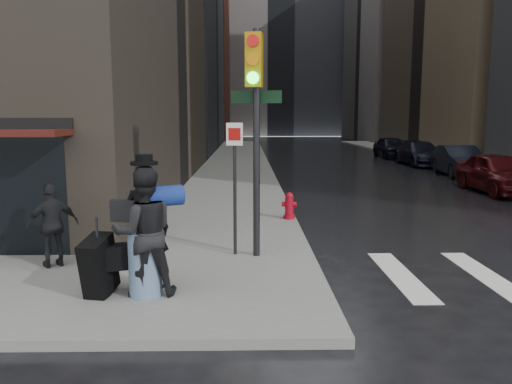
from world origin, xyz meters
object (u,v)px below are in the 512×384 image
at_px(parked_car_1, 498,173).
at_px(parked_car_3, 420,153).
at_px(man_jeans, 143,232).
at_px(traffic_light, 254,112).
at_px(man_overcoat, 137,233).
at_px(parked_car_4, 391,147).
at_px(parked_car_2, 459,161).
at_px(man_greycoat, 53,225).
at_px(fire_hydrant, 289,207).

xyz_separation_m(parked_car_1, parked_car_3, (0.89, 11.44, -0.05)).
bearing_deg(man_jeans, traffic_light, -145.41).
bearing_deg(man_overcoat, traffic_light, -124.62).
xyz_separation_m(man_jeans, traffic_light, (1.75, 2.18, 1.87)).
bearing_deg(parked_car_1, parked_car_3, 86.47).
xyz_separation_m(parked_car_1, parked_car_4, (0.75, 17.16, -0.00)).
relative_size(man_overcoat, parked_car_2, 0.48).
bearing_deg(parked_car_4, man_greycoat, -116.99).
distance_m(man_jeans, fire_hydrant, 6.65).
bearing_deg(fire_hydrant, parked_car_2, 49.95).
xyz_separation_m(man_overcoat, fire_hydrant, (2.96, 5.73, -0.62)).
xyz_separation_m(man_jeans, parked_car_2, (12.36, 17.37, -0.40)).
height_order(man_overcoat, man_greycoat, man_overcoat).
bearing_deg(man_greycoat, fire_hydrant, -171.27).
distance_m(man_greycoat, parked_car_1, 16.82).
distance_m(traffic_light, parked_car_2, 18.67).
xyz_separation_m(fire_hydrant, parked_car_2, (9.57, 11.38, 0.29)).
relative_size(man_jeans, fire_hydrant, 2.75).
relative_size(man_greycoat, parked_car_2, 0.34).
distance_m(man_greycoat, fire_hydrant, 6.54).
xyz_separation_m(traffic_light, parked_car_2, (10.61, 15.20, -2.26)).
xyz_separation_m(man_overcoat, parked_car_2, (12.52, 17.11, -0.33)).
distance_m(man_greycoat, parked_car_3, 25.87).
distance_m(man_jeans, traffic_light, 3.36).
bearing_deg(parked_car_3, parked_car_2, -90.09).
relative_size(parked_car_1, parked_car_3, 0.91).
bearing_deg(parked_car_4, man_overcoat, -112.85).
xyz_separation_m(fire_hydrant, parked_car_4, (9.42, 22.82, 0.31)).
bearing_deg(fire_hydrant, man_jeans, -114.97).
bearing_deg(man_greycoat, parked_car_1, -177.03).
height_order(parked_car_1, parked_car_2, parked_car_1).
height_order(man_overcoat, parked_car_4, man_overcoat).
height_order(man_jeans, parked_car_4, man_jeans).
bearing_deg(man_greycoat, parked_car_2, -166.12).
bearing_deg(parked_car_4, parked_car_1, -91.92).
xyz_separation_m(man_greycoat, traffic_light, (3.77, 0.60, 2.08)).
bearing_deg(fire_hydrant, man_overcoat, -117.30).
distance_m(parked_car_3, parked_car_4, 5.72).
xyz_separation_m(man_greycoat, parked_car_2, (14.38, 15.80, -0.18)).
bearing_deg(parked_car_2, man_jeans, -120.49).
relative_size(traffic_light, parked_car_4, 0.96).
bearing_deg(traffic_light, man_jeans, -116.46).
xyz_separation_m(fire_hydrant, parked_car_1, (8.66, 5.66, 0.32)).
bearing_deg(parked_car_2, parked_car_4, 95.69).
xyz_separation_m(man_overcoat, parked_car_4, (12.37, 28.55, -0.31)).
relative_size(man_overcoat, parked_car_3, 0.44).
relative_size(man_overcoat, parked_car_1, 0.48).
bearing_deg(traffic_light, man_greycoat, -158.69).
bearing_deg(fire_hydrant, man_greycoat, -137.45).
xyz_separation_m(traffic_light, parked_car_1, (9.71, 9.48, -2.24)).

